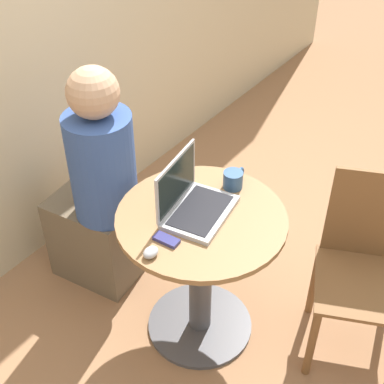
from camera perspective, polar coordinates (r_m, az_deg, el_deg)
The scene contains 8 objects.
ground_plane at distance 2.69m, azimuth 0.84°, elevation -14.00°, with size 12.00×12.00×0.00m, color #9E704C.
round_table at distance 2.35m, azimuth 0.94°, elevation -7.23°, with size 0.71×0.71×0.70m.
laptop at distance 2.16m, azimuth 0.00°, elevation -1.01°, with size 0.35×0.27×0.24m.
cell_phone at distance 2.06m, azimuth -2.75°, elevation -5.10°, with size 0.05×0.10×0.02m.
computer_mouse at distance 2.00m, azimuth -4.43°, elevation -6.44°, with size 0.07×0.05×0.04m.
coffee_cup at distance 2.31m, azimuth 4.48°, elevation 1.36°, with size 0.13×0.09×0.08m.
chair_empty at distance 2.43m, azimuth 17.83°, elevation -7.78°, with size 0.53×0.53×0.88m.
person_seated at distance 2.59m, azimuth -9.98°, elevation -0.72°, with size 0.33×0.48×1.21m.
Camera 1 is at (-1.36, -0.92, 2.13)m, focal length 50.00 mm.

